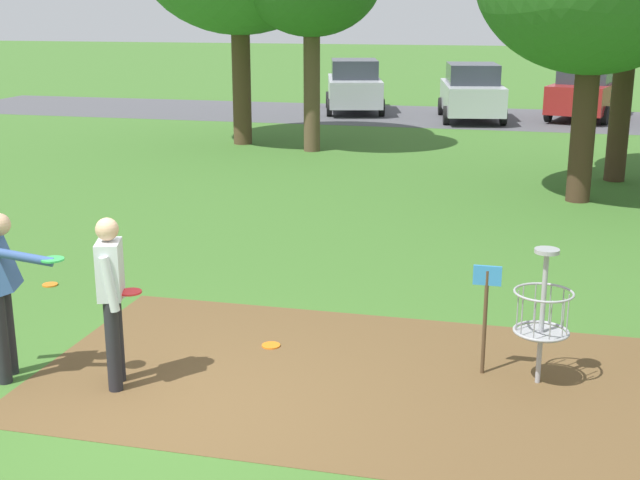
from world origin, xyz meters
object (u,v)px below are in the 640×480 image
object	(u,v)px
frisbee_by_tee	(271,346)
frisbee_mid_grass	(50,285)
player_throwing	(1,285)
parked_car_center_right	(586,91)
parked_car_leftmost	(354,86)
disc_golf_basket	(536,311)
parked_car_center_left	(472,92)
player_foreground_watching	(112,293)

from	to	relation	value
frisbee_by_tee	frisbee_mid_grass	distance (m)	3.76
player_throwing	parked_car_center_right	xyz separation A→B (m)	(6.74, 22.91, -0.06)
parked_car_leftmost	frisbee_mid_grass	bearing A→B (deg)	-90.03
disc_golf_basket	frisbee_by_tee	xyz separation A→B (m)	(-2.80, 0.25, -0.74)
player_throwing	parked_car_center_right	size ratio (longest dim) A/B	0.38
frisbee_mid_grass	parked_car_center_left	world-z (taller)	parked_car_center_left
player_foreground_watching	frisbee_by_tee	distance (m)	2.01
player_throwing	frisbee_by_tee	xyz separation A→B (m)	(2.32, 1.41, -0.98)
player_foreground_watching	parked_car_center_left	xyz separation A→B (m)	(1.90, 21.61, -0.05)
frisbee_by_tee	frisbee_mid_grass	xyz separation A→B (m)	(-3.52, 1.32, 0.00)
disc_golf_basket	frisbee_mid_grass	size ratio (longest dim) A/B	6.85
parked_car_center_right	player_throwing	bearing A→B (deg)	-106.39
frisbee_mid_grass	parked_car_center_right	xyz separation A→B (m)	(7.94, 20.17, 0.91)
parked_car_center_left	parked_car_leftmost	bearing A→B (deg)	163.26
player_throwing	parked_car_center_left	world-z (taller)	parked_car_center_left
frisbee_mid_grass	parked_car_center_left	xyz separation A→B (m)	(4.24, 18.97, 0.91)
disc_golf_basket	parked_car_center_left	distance (m)	20.65
disc_golf_basket	parked_car_center_left	bearing A→B (deg)	95.78
parked_car_center_left	parked_car_center_right	world-z (taller)	same
parked_car_center_left	frisbee_mid_grass	bearing A→B (deg)	-102.59
player_foreground_watching	parked_car_leftmost	distance (m)	23.00
player_throwing	parked_car_center_right	world-z (taller)	parked_car_center_right
player_throwing	parked_car_leftmost	xyz separation A→B (m)	(-1.19, 22.98, -0.06)
disc_golf_basket	player_throwing	world-z (taller)	player_throwing
player_throwing	parked_car_center_left	bearing A→B (deg)	82.04
player_foreground_watching	parked_car_center_right	bearing A→B (deg)	76.21
player_throwing	parked_car_leftmost	distance (m)	23.01
player_throwing	parked_car_center_left	xyz separation A→B (m)	(3.04, 21.71, -0.06)
parked_car_leftmost	parked_car_center_right	distance (m)	7.93
frisbee_by_tee	parked_car_center_right	world-z (taller)	parked_car_center_right
player_foreground_watching	parked_car_center_left	size ratio (longest dim) A/B	0.38
player_throwing	frisbee_mid_grass	size ratio (longest dim) A/B	8.43
parked_car_leftmost	parked_car_center_right	size ratio (longest dim) A/B	1.00
parked_car_center_right	player_foreground_watching	bearing A→B (deg)	-103.79
disc_golf_basket	frisbee_mid_grass	distance (m)	6.55
frisbee_mid_grass	parked_car_leftmost	world-z (taller)	parked_car_leftmost
player_foreground_watching	parked_car_center_left	bearing A→B (deg)	84.98
frisbee_mid_grass	parked_car_leftmost	distance (m)	20.26
player_throwing	frisbee_by_tee	bearing A→B (deg)	31.37
player_foreground_watching	frisbee_mid_grass	world-z (taller)	player_foreground_watching
player_foreground_watching	parked_car_center_left	distance (m)	21.69
parked_car_leftmost	parked_car_center_right	world-z (taller)	same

